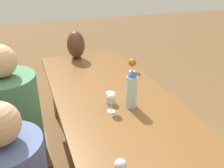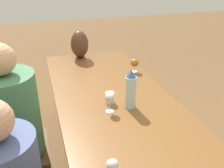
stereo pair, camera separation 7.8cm
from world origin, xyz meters
TOP-DOWN VIEW (x-y plane):
  - dining_table at (0.00, 0.00)m, footprint 2.65×0.90m
  - water_bottle at (0.01, -0.07)m, footprint 0.08×0.08m
  - water_tumbler at (0.12, 0.05)m, footprint 0.07×0.07m
  - vase at (1.17, 0.08)m, footprint 0.19×0.19m
  - wine_glass_0 at (0.63, -0.35)m, footprint 0.08×0.08m
  - wine_glass_1 at (0.00, 0.09)m, footprint 0.07×0.07m
  - wine_glass_4 at (-0.61, 0.26)m, footprint 0.07×0.07m
  - chair_far at (0.12, 0.83)m, footprint 0.44×0.44m
  - person_far at (0.12, 0.75)m, footprint 0.40×0.40m

SIDE VIEW (x-z plane):
  - chair_far at x=0.12m, z-range 0.03..0.96m
  - person_far at x=0.12m, z-range 0.03..1.30m
  - dining_table at x=0.00m, z-range 0.30..1.03m
  - water_tumbler at x=0.12m, z-range 0.73..0.82m
  - wine_glass_4 at x=-0.61m, z-range 0.76..0.88m
  - wine_glass_0 at x=0.63m, z-range 0.76..0.89m
  - wine_glass_1 at x=0.00m, z-range 0.77..0.91m
  - water_bottle at x=0.01m, z-range 0.73..1.03m
  - vase at x=1.17m, z-range 0.74..1.05m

